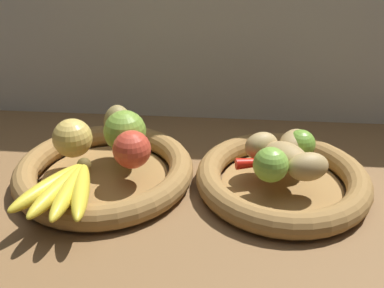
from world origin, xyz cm
name	(u,v)px	position (x,y,z in cm)	size (l,w,h in cm)	color
ground_plane	(195,188)	(0.00, 0.00, -1.50)	(140.00, 90.00, 3.00)	brown
back_wall	(206,0)	(0.00, 30.00, 27.50)	(140.00, 3.00, 55.00)	silver
fruit_bowl_left	(105,171)	(-16.69, -1.17, 2.06)	(32.86, 32.86, 4.48)	olive
fruit_bowl_right	(282,179)	(15.74, -1.17, 2.07)	(30.98, 30.98, 4.48)	olive
apple_red_right	(132,149)	(-10.84, -2.92, 7.85)	(6.75, 6.75, 6.75)	#CC422D
apple_golden_left	(72,139)	(-22.41, -0.30, 8.06)	(7.17, 7.17, 7.17)	#DBB756
apple_green_back	(125,131)	(-13.31, 2.76, 8.44)	(7.92, 7.92, 7.92)	#7AA338
pear_brown	(118,125)	(-15.23, 5.45, 8.44)	(5.43, 5.50, 7.93)	olive
banana_bunch_front	(65,188)	(-19.61, -12.74, 5.84)	(13.27, 16.95, 2.73)	yellow
potato_small	(308,167)	(19.19, -4.62, 6.94)	(7.09, 4.62, 4.92)	tan
potato_back	(294,144)	(17.90, 3.56, 6.90)	(8.11, 5.07, 4.85)	#A38451
potato_large	(285,156)	(15.74, -1.17, 6.82)	(8.36, 5.96, 4.69)	#A38451
potato_oblong	(261,146)	(11.87, 1.84, 7.06)	(6.38, 4.50, 5.16)	tan
lime_near	(271,165)	(12.96, -5.35, 7.45)	(5.94, 5.94, 5.94)	#7AAD3D
lime_far	(301,144)	(18.99, 3.00, 7.14)	(5.32, 5.32, 5.32)	#6B9E33
chili_pepper	(273,161)	(13.88, -0.95, 5.53)	(2.10, 2.10, 13.41)	red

